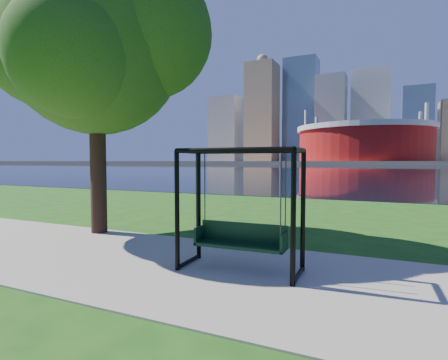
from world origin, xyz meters
The scene contains 8 objects.
ground centered at (0.00, 0.00, 0.00)m, with size 900.00×900.00×0.00m, color #1E5114.
path centered at (0.00, -0.50, 0.01)m, with size 120.00×4.00×0.03m, color #9E937F.
river centered at (0.00, 102.00, 0.01)m, with size 900.00×180.00×0.02m, color black.
far_bank centered at (0.00, 306.00, 1.00)m, with size 900.00×228.00×2.00m, color #937F60.
stadium centered at (-10.00, 235.00, 14.23)m, with size 83.00×83.00×32.00m.
skyline centered at (-4.27, 319.39, 35.89)m, with size 392.00×66.00×96.50m.
swing centered at (0.39, -0.28, 1.03)m, with size 2.11×0.97×2.13m.
park_tree centered at (-4.27, 1.19, 4.97)m, with size 5.77×5.21×7.16m.
Camera 1 is at (2.63, -5.82, 1.91)m, focal length 28.00 mm.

